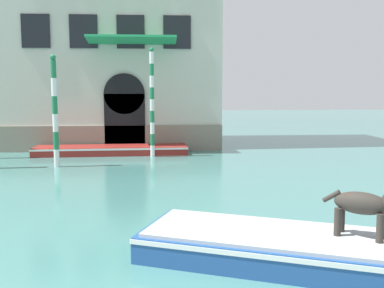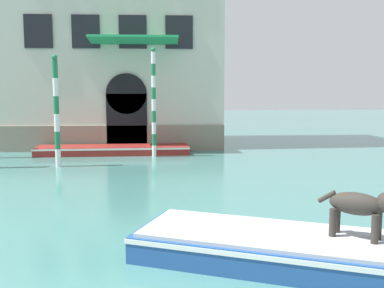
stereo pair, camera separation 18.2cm
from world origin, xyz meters
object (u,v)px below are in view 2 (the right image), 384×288
Objects in this scene: boat_moored_near_palazzo at (113,150)px; mooring_pole_1 at (154,103)px; boat_foreground at (361,256)px; dog_on_deck at (362,205)px; mooring_pole_0 at (56,111)px.

boat_moored_near_palazzo is 1.47× the size of mooring_pole_1.
boat_moored_near_palazzo is (-5.43, 13.56, -0.07)m from boat_foreground.
boat_foreground is 7.00× the size of dog_on_deck.
mooring_pole_1 reaches higher than dog_on_deck.
mooring_pole_1 is at bearing 128.17° from boat_foreground.
mooring_pole_1 is at bearing -27.43° from boat_moored_near_palazzo.
boat_foreground is 13.32m from mooring_pole_1.
mooring_pole_1 is (-3.62, 12.52, 1.28)m from dog_on_deck.
mooring_pole_0 is 4.25m from mooring_pole_1.
mooring_pole_1 reaches higher than mooring_pole_0.
mooring_pole_1 is (1.86, -0.89, 2.15)m from boat_moored_near_palazzo.
dog_on_deck is 0.16× the size of boat_moored_near_palazzo.
boat_foreground is 1.81× the size of mooring_pole_0.
mooring_pole_0 is (-7.20, 10.24, 1.04)m from dog_on_deck.
dog_on_deck is at bearing -73.86° from mooring_pole_1.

